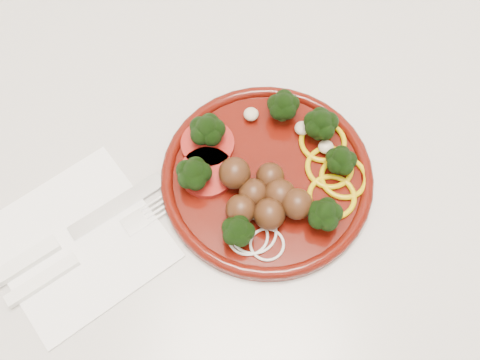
{
  "coord_description": "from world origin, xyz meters",
  "views": [
    {
      "loc": [
        -0.11,
        1.39,
        1.52
      ],
      "look_at": [
        -0.13,
        1.68,
        0.92
      ],
      "focal_mm": 45.0,
      "sensor_mm": 36.0,
      "label": 1
    }
  ],
  "objects_px": {
    "plate": "(268,176)",
    "fork": "(62,268)",
    "knife": "(52,245)",
    "napkin": "(78,242)"
  },
  "relations": [
    {
      "from": "plate",
      "to": "knife",
      "type": "relative_size",
      "value": 1.32
    },
    {
      "from": "knife",
      "to": "fork",
      "type": "bearing_deg",
      "value": -97.0
    },
    {
      "from": "napkin",
      "to": "fork",
      "type": "relative_size",
      "value": 1.03
    },
    {
      "from": "knife",
      "to": "fork",
      "type": "xyz_separation_m",
      "value": [
        0.02,
        -0.02,
        -0.0
      ]
    },
    {
      "from": "fork",
      "to": "knife",
      "type": "bearing_deg",
      "value": 83.0
    },
    {
      "from": "plate",
      "to": "napkin",
      "type": "relative_size",
      "value": 1.44
    },
    {
      "from": "fork",
      "to": "napkin",
      "type": "bearing_deg",
      "value": 33.31
    },
    {
      "from": "plate",
      "to": "fork",
      "type": "bearing_deg",
      "value": -151.61
    },
    {
      "from": "plate",
      "to": "napkin",
      "type": "bearing_deg",
      "value": -157.66
    },
    {
      "from": "napkin",
      "to": "knife",
      "type": "xyz_separation_m",
      "value": [
        -0.03,
        -0.01,
        0.01
      ]
    }
  ]
}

